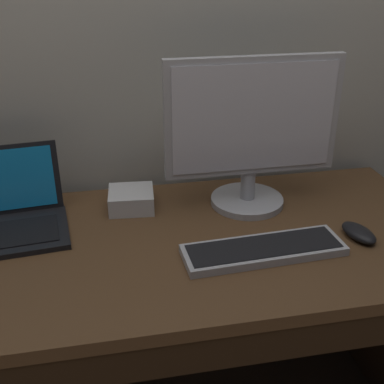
{
  "coord_description": "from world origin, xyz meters",
  "views": [
    {
      "loc": [
        -0.08,
        -1.12,
        1.44
      ],
      "look_at": [
        0.14,
        0.0,
        0.87
      ],
      "focal_mm": 46.17,
      "sensor_mm": 36.0,
      "label": 1
    }
  ],
  "objects_px": {
    "wired_keyboard": "(264,250)",
    "computer_mouse": "(359,233)",
    "external_monitor": "(252,134)",
    "laptop_black": "(3,215)",
    "external_drive_box": "(131,199)"
  },
  "relations": [
    {
      "from": "laptop_black",
      "to": "external_drive_box",
      "type": "xyz_separation_m",
      "value": [
        0.35,
        0.06,
        -0.02
      ]
    },
    {
      "from": "wired_keyboard",
      "to": "laptop_black",
      "type": "bearing_deg",
      "value": 159.28
    },
    {
      "from": "laptop_black",
      "to": "computer_mouse",
      "type": "height_order",
      "value": "laptop_black"
    },
    {
      "from": "wired_keyboard",
      "to": "computer_mouse",
      "type": "distance_m",
      "value": 0.28
    },
    {
      "from": "laptop_black",
      "to": "external_drive_box",
      "type": "relative_size",
      "value": 2.68
    },
    {
      "from": "wired_keyboard",
      "to": "computer_mouse",
      "type": "relative_size",
      "value": 3.64
    },
    {
      "from": "computer_mouse",
      "to": "external_drive_box",
      "type": "xyz_separation_m",
      "value": [
        -0.59,
        0.29,
        0.01
      ]
    },
    {
      "from": "laptop_black",
      "to": "computer_mouse",
      "type": "relative_size",
      "value": 3.05
    },
    {
      "from": "external_monitor",
      "to": "computer_mouse",
      "type": "distance_m",
      "value": 0.4
    },
    {
      "from": "external_monitor",
      "to": "external_drive_box",
      "type": "xyz_separation_m",
      "value": [
        -0.35,
        0.05,
        -0.2
      ]
    },
    {
      "from": "external_monitor",
      "to": "computer_mouse",
      "type": "xyz_separation_m",
      "value": [
        0.24,
        -0.24,
        -0.21
      ]
    },
    {
      "from": "external_drive_box",
      "to": "wired_keyboard",
      "type": "bearing_deg",
      "value": -45.2
    },
    {
      "from": "external_monitor",
      "to": "external_drive_box",
      "type": "bearing_deg",
      "value": 171.75
    },
    {
      "from": "external_monitor",
      "to": "computer_mouse",
      "type": "height_order",
      "value": "external_monitor"
    },
    {
      "from": "external_drive_box",
      "to": "external_monitor",
      "type": "bearing_deg",
      "value": -8.25
    }
  ]
}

